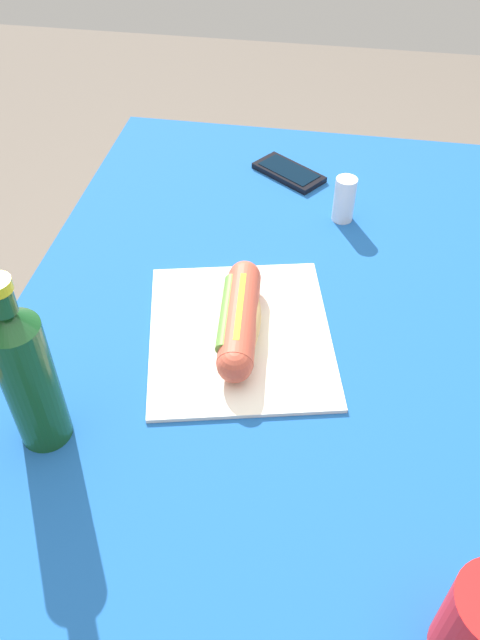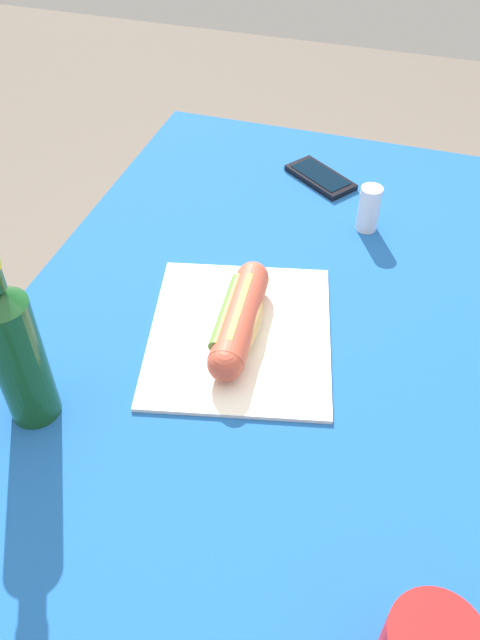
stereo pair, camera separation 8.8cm
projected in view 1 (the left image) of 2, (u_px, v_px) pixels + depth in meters
The scene contains 7 objects.
ground_plane at pixel (266, 551), 1.47m from camera, with size 6.00×6.00×0.00m, color #6B6056.
dining_table at pixel (276, 378), 1.04m from camera, with size 1.09×0.78×0.76m.
paper_wrapper at pixel (240, 334), 0.90m from camera, with size 0.29×0.25×0.01m, color silver.
hot_dog at pixel (239, 318), 0.88m from camera, with size 0.22×0.07×0.05m.
cell_phone at pixel (289, 172), 1.20m from camera, with size 0.13×0.14×0.01m.
soda_bottle at pixel (27, 375), 0.71m from camera, with size 0.06×0.06×0.24m.
salt_shaker at pixel (344, 199), 1.07m from camera, with size 0.04×0.04×0.08m, color silver.
Camera 1 is at (-0.68, -0.05, 1.41)m, focal length 35.95 mm.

